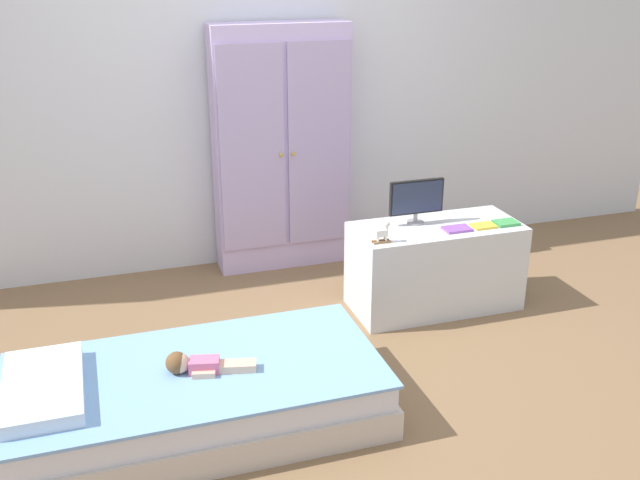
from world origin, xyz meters
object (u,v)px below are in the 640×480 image
at_px(wardrobe, 282,149).
at_px(book_yellow, 483,226).
at_px(tv_monitor, 417,198).
at_px(tv_stand, 435,266).
at_px(book_purple, 457,229).
at_px(doll, 194,364).
at_px(book_green, 506,223).
at_px(rocking_horse_toy, 383,232).
at_px(bed, 197,396).

xyz_separation_m(wardrobe, book_yellow, (0.92, -1.00, -0.27)).
bearing_deg(tv_monitor, tv_stand, -36.06).
bearing_deg(book_purple, tv_stand, 126.08).
height_order(doll, tv_stand, tv_stand).
height_order(doll, wardrobe, wardrobe).
xyz_separation_m(tv_monitor, book_green, (0.49, -0.18, -0.14)).
bearing_deg(doll, book_yellow, 20.32).
relative_size(tv_stand, book_yellow, 7.23).
bearing_deg(book_yellow, tv_monitor, 152.93).
distance_m(wardrobe, book_purple, 1.28).
distance_m(wardrobe, tv_monitor, 1.01).
distance_m(wardrobe, rocking_horse_toy, 1.10).
xyz_separation_m(bed, book_purple, (1.59, 0.63, 0.38)).
xyz_separation_m(doll, rocking_horse_toy, (1.13, 0.61, 0.25)).
height_order(bed, rocking_horse_toy, rocking_horse_toy).
bearing_deg(book_green, rocking_horse_toy, -176.90).
distance_m(tv_monitor, book_green, 0.54).
bearing_deg(rocking_horse_toy, wardrobe, 105.01).
xyz_separation_m(doll, book_purple, (1.60, 0.65, 0.20)).
relative_size(tv_monitor, rocking_horse_toy, 2.72).
height_order(tv_monitor, book_yellow, tv_monitor).
distance_m(tv_stand, rocking_horse_toy, 0.52).
bearing_deg(book_purple, book_green, 0.00).
xyz_separation_m(book_purple, book_green, (0.31, 0.00, 0.00)).
xyz_separation_m(bed, rocking_horse_toy, (1.12, 0.59, 0.43)).
distance_m(tv_stand, tv_monitor, 0.42).
height_order(rocking_horse_toy, book_yellow, rocking_horse_toy).
bearing_deg(book_yellow, tv_stand, 157.36).
distance_m(doll, book_green, 2.03).
bearing_deg(book_yellow, rocking_horse_toy, -176.19).
bearing_deg(book_purple, tv_monitor, 135.17).
height_order(doll, book_purple, book_purple).
height_order(book_yellow, book_green, book_green).
bearing_deg(wardrobe, tv_stand, -52.97).
distance_m(tv_stand, book_yellow, 0.37).
bearing_deg(rocking_horse_toy, book_purple, 5.15).
relative_size(doll, tv_monitor, 1.19).
height_order(bed, book_purple, book_purple).
distance_m(doll, tv_monitor, 1.68).
relative_size(tv_stand, rocking_horse_toy, 8.09).
bearing_deg(book_green, doll, -161.12).
relative_size(bed, book_yellow, 12.25).
relative_size(doll, wardrobe, 0.25).
relative_size(doll, tv_stand, 0.40).
xyz_separation_m(tv_monitor, rocking_horse_toy, (-0.29, -0.22, -0.09)).
xyz_separation_m(wardrobe, rocking_horse_toy, (0.28, -1.04, -0.22)).
height_order(wardrobe, book_purple, wardrobe).
xyz_separation_m(bed, doll, (-0.00, -0.02, 0.18)).
relative_size(tv_monitor, book_purple, 2.11).
height_order(tv_stand, book_yellow, book_yellow).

